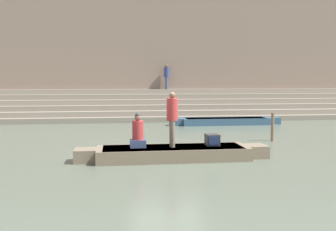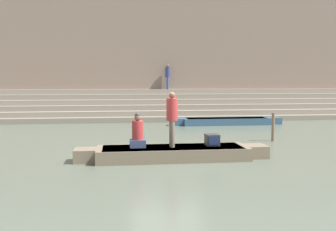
{
  "view_description": "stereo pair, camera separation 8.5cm",
  "coord_description": "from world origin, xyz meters",
  "px_view_note": "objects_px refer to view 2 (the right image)",
  "views": [
    {
      "loc": [
        -1.75,
        -13.24,
        2.55
      ],
      "look_at": [
        0.07,
        0.23,
        1.31
      ],
      "focal_mm": 42.0,
      "sensor_mm": 36.0,
      "label": 1
    },
    {
      "loc": [
        -1.66,
        -13.25,
        2.55
      ],
      "look_at": [
        0.07,
        0.23,
        1.31
      ],
      "focal_mm": 42.0,
      "sensor_mm": 36.0,
      "label": 2
    }
  ],
  "objects_px": {
    "person_rowing": "(138,134)",
    "person_standing": "(172,115)",
    "rowboat_main": "(173,153)",
    "person_on_steps": "(168,75)",
    "mooring_post": "(273,127)",
    "tv_set": "(212,140)",
    "moored_boat_shore": "(226,121)"
  },
  "relations": [
    {
      "from": "person_rowing",
      "to": "person_standing",
      "type": "bearing_deg",
      "value": -11.15
    },
    {
      "from": "rowboat_main",
      "to": "person_standing",
      "type": "xyz_separation_m",
      "value": [
        -0.02,
        0.03,
        1.2
      ]
    },
    {
      "from": "rowboat_main",
      "to": "person_on_steps",
      "type": "relative_size",
      "value": 3.69
    },
    {
      "from": "person_rowing",
      "to": "tv_set",
      "type": "bearing_deg",
      "value": -7.54
    },
    {
      "from": "rowboat_main",
      "to": "mooring_post",
      "type": "height_order",
      "value": "mooring_post"
    },
    {
      "from": "tv_set",
      "to": "person_on_steps",
      "type": "height_order",
      "value": "person_on_steps"
    },
    {
      "from": "mooring_post",
      "to": "person_on_steps",
      "type": "relative_size",
      "value": 0.7
    },
    {
      "from": "tv_set",
      "to": "mooring_post",
      "type": "bearing_deg",
      "value": 47.23
    },
    {
      "from": "tv_set",
      "to": "moored_boat_shore",
      "type": "height_order",
      "value": "tv_set"
    },
    {
      "from": "rowboat_main",
      "to": "moored_boat_shore",
      "type": "xyz_separation_m",
      "value": [
        4.39,
        9.26,
        -0.01
      ]
    },
    {
      "from": "moored_boat_shore",
      "to": "person_rowing",
      "type": "bearing_deg",
      "value": -118.5
    },
    {
      "from": "tv_set",
      "to": "person_standing",
      "type": "bearing_deg",
      "value": -171.03
    },
    {
      "from": "moored_boat_shore",
      "to": "mooring_post",
      "type": "height_order",
      "value": "mooring_post"
    },
    {
      "from": "tv_set",
      "to": "rowboat_main",
      "type": "bearing_deg",
      "value": -169.84
    },
    {
      "from": "rowboat_main",
      "to": "person_on_steps",
      "type": "distance_m",
      "value": 14.68
    },
    {
      "from": "person_rowing",
      "to": "moored_boat_shore",
      "type": "height_order",
      "value": "person_rowing"
    },
    {
      "from": "person_standing",
      "to": "mooring_post",
      "type": "distance_m",
      "value": 5.72
    },
    {
      "from": "mooring_post",
      "to": "person_on_steps",
      "type": "height_order",
      "value": "person_on_steps"
    },
    {
      "from": "rowboat_main",
      "to": "mooring_post",
      "type": "relative_size",
      "value": 5.24
    },
    {
      "from": "tv_set",
      "to": "mooring_post",
      "type": "xyz_separation_m",
      "value": [
        3.34,
        3.08,
        -0.0
      ]
    },
    {
      "from": "rowboat_main",
      "to": "person_on_steps",
      "type": "xyz_separation_m",
      "value": [
        1.68,
        14.34,
        2.65
      ]
    },
    {
      "from": "person_rowing",
      "to": "tv_set",
      "type": "distance_m",
      "value": 2.45
    },
    {
      "from": "person_standing",
      "to": "moored_boat_shore",
      "type": "relative_size",
      "value": 0.28
    },
    {
      "from": "moored_boat_shore",
      "to": "person_on_steps",
      "type": "height_order",
      "value": "person_on_steps"
    },
    {
      "from": "rowboat_main",
      "to": "tv_set",
      "type": "xyz_separation_m",
      "value": [
        1.32,
        0.13,
        0.37
      ]
    },
    {
      "from": "person_standing",
      "to": "person_on_steps",
      "type": "distance_m",
      "value": 14.49
    },
    {
      "from": "rowboat_main",
      "to": "tv_set",
      "type": "relative_size",
      "value": 12.69
    },
    {
      "from": "person_on_steps",
      "to": "tv_set",
      "type": "bearing_deg",
      "value": -147.81
    },
    {
      "from": "rowboat_main",
      "to": "person_rowing",
      "type": "relative_size",
      "value": 5.6
    },
    {
      "from": "rowboat_main",
      "to": "person_rowing",
      "type": "xyz_separation_m",
      "value": [
        -1.11,
        0.07,
        0.63
      ]
    },
    {
      "from": "tv_set",
      "to": "mooring_post",
      "type": "distance_m",
      "value": 4.54
    },
    {
      "from": "person_standing",
      "to": "moored_boat_shore",
      "type": "bearing_deg",
      "value": 76.98
    }
  ]
}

